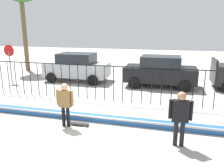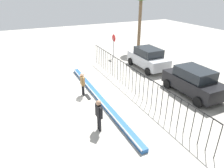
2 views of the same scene
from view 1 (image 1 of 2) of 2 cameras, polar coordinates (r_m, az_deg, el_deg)
name	(u,v)px [view 1 (image 1 of 2)]	position (r m, az deg, el deg)	size (l,w,h in m)	color
ground_plane	(94,125)	(8.75, -4.59, -10.36)	(60.00, 60.00, 0.00)	#ADA89E
bowl_coping_ledge	(97,118)	(9.09, -3.69, -8.55)	(11.00, 0.41, 0.27)	#235699
perimeter_fence	(113,80)	(11.14, 0.36, 1.09)	(14.04, 0.04, 1.79)	black
skateboarder	(65,101)	(8.49, -11.76, -4.20)	(0.67, 0.25, 1.66)	black
skateboard	(79,124)	(8.80, -8.34, -9.90)	(0.80, 0.20, 0.07)	black
camera_operator	(180,114)	(7.24, 16.83, -7.25)	(0.71, 0.27, 1.76)	black
parked_car_silver	(77,67)	(15.73, -8.80, 4.30)	(4.30, 2.12, 1.90)	#B7BABF
parked_car_black	(160,71)	(14.34, 12.05, 3.20)	(4.30, 2.12, 1.90)	black
stop_sign	(10,58)	(16.53, -24.37, 5.94)	(0.76, 0.07, 2.50)	slate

